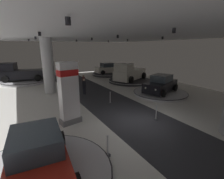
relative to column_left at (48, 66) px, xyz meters
The scene contains 19 objects.
ground 10.87m from the column_left, 68.85° to the right, with size 24.00×44.00×0.06m.
ceiling_with_spotlights 10.88m from the column_left, 68.85° to the right, with size 24.00×44.00×0.39m.
column_left is the anchor object (origin of this frame).
brand_sign_pylon 7.99m from the column_left, 91.10° to the right, with size 1.37×0.88×3.79m.
display_platform_near_left 12.37m from the column_left, 101.30° to the right, with size 5.24×5.24×0.23m.
display_car_near_left 12.25m from the column_left, 101.29° to the right, with size 2.46×4.34×1.71m.
display_platform_deep_right 12.57m from the column_left, 32.71° to the left, with size 5.31×5.31×0.35m.
display_car_deep_right 12.39m from the column_left, 32.79° to the left, with size 4.26×2.26×1.71m.
display_platform_far_right 10.70m from the column_left, ahead, with size 5.87×5.87×0.30m.
pickup_truck_far_right 10.20m from the column_left, ahead, with size 5.69×4.33×2.30m.
display_platform_mid_right 11.50m from the column_left, 32.96° to the right, with size 5.24×5.24×0.26m.
display_car_mid_right 11.35m from the column_left, 32.83° to the right, with size 4.56×3.29×1.71m.
display_platform_deep_left 7.60m from the column_left, 107.06° to the left, with size 5.68×5.68×0.35m.
pickup_truck_deep_left 7.48m from the column_left, 109.20° to the left, with size 5.66×3.69×2.30m.
visitor_walking_near 4.00m from the column_left, ahead, with size 0.32×0.32×1.59m.
visitor_walking_far 4.11m from the column_left, 38.95° to the right, with size 0.32×0.32×1.59m.
stanchion_a 11.55m from the column_left, 64.67° to the right, with size 0.28×0.28×1.01m.
stanchion_b 7.42m from the column_left, 57.30° to the right, with size 0.28×0.28×1.01m.
stanchion_c 12.17m from the column_left, 88.38° to the right, with size 0.28×0.28×1.01m.
Camera 1 is at (-6.36, -7.62, 4.62)m, focal length 26.31 mm.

